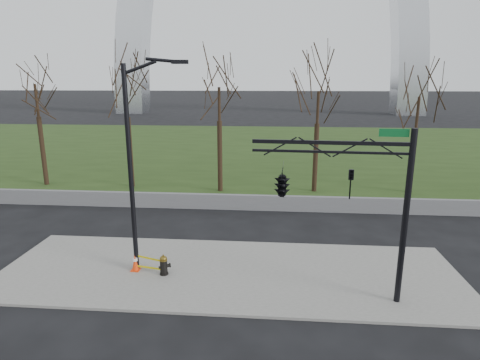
# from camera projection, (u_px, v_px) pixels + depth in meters

# --- Properties ---
(ground) EXTENTS (500.00, 500.00, 0.00)m
(ground) POSITION_uv_depth(u_px,v_px,m) (228.00, 273.00, 15.86)
(ground) COLOR black
(ground) RESTS_ON ground
(sidewalk) EXTENTS (18.00, 6.00, 0.10)m
(sidewalk) POSITION_uv_depth(u_px,v_px,m) (228.00, 272.00, 15.84)
(sidewalk) COLOR slate
(sidewalk) RESTS_ON ground
(grass_strip) EXTENTS (120.00, 40.00, 0.06)m
(grass_strip) POSITION_uv_depth(u_px,v_px,m) (258.00, 147.00, 44.83)
(grass_strip) COLOR #233814
(grass_strip) RESTS_ON ground
(guardrail) EXTENTS (60.00, 0.30, 0.90)m
(guardrail) POSITION_uv_depth(u_px,v_px,m) (244.00, 202.00, 23.47)
(guardrail) COLOR #59595B
(guardrail) RESTS_ON ground
(tree_row) EXTENTS (61.37, 4.00, 7.61)m
(tree_row) POSITION_uv_depth(u_px,v_px,m) (367.00, 137.00, 25.90)
(tree_row) COLOR black
(tree_row) RESTS_ON ground
(fire_hydrant) EXTENTS (0.51, 0.36, 0.82)m
(fire_hydrant) POSITION_uv_depth(u_px,v_px,m) (164.00, 265.00, 15.48)
(fire_hydrant) COLOR black
(fire_hydrant) RESTS_ON sidewalk
(traffic_cone) EXTENTS (0.34, 0.34, 0.65)m
(traffic_cone) POSITION_uv_depth(u_px,v_px,m) (135.00, 263.00, 15.82)
(traffic_cone) COLOR #EC380C
(traffic_cone) RESTS_ON sidewalk
(street_light) EXTENTS (2.39, 0.48, 8.21)m
(street_light) POSITION_uv_depth(u_px,v_px,m) (136.00, 155.00, 14.97)
(street_light) COLOR black
(street_light) RESTS_ON ground
(traffic_signal_mast) EXTENTS (5.10, 2.51, 6.00)m
(traffic_signal_mast) POSITION_uv_depth(u_px,v_px,m) (306.00, 183.00, 13.15)
(traffic_signal_mast) COLOR black
(traffic_signal_mast) RESTS_ON ground
(caution_tape) EXTENTS (1.22, 0.43, 0.42)m
(caution_tape) POSITION_uv_depth(u_px,v_px,m) (150.00, 263.00, 15.69)
(caution_tape) COLOR #DACE0B
(caution_tape) RESTS_ON ground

